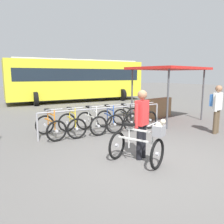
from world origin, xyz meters
TOP-DOWN VIEW (x-y plane):
  - ground_plane at (0.00, 0.00)m, footprint 80.00×80.00m
  - bike_rack_rail at (0.60, 2.85)m, footprint 4.59×0.46m
  - racked_bike_orange at (-1.23, 3.19)m, footprint 0.71×1.14m
  - racked_bike_yellow at (-0.54, 3.13)m, footprint 0.76×1.14m
  - racked_bike_white at (0.16, 3.07)m, footprint 0.66×1.10m
  - racked_bike_blue at (0.86, 3.01)m, footprint 0.85×1.21m
  - racked_bike_black at (1.56, 2.94)m, footprint 0.88×1.21m
  - racked_bike_red at (2.25, 2.88)m, footprint 0.70×1.12m
  - featured_bicycle at (-0.25, -0.02)m, footprint 1.01×1.26m
  - person_with_featured_bike at (0.01, 0.27)m, footprint 0.50×0.31m
  - pedestrian_with_backpack at (3.67, 0.65)m, footprint 0.52×0.39m
  - bus_distant at (3.72, 11.98)m, footprint 10.20×4.05m
  - market_stall at (3.87, 3.40)m, footprint 3.38×2.69m

SIDE VIEW (x-z plane):
  - ground_plane at x=0.00m, z-range 0.00..0.00m
  - racked_bike_yellow at x=-0.54m, z-range -0.12..0.85m
  - racked_bike_blue at x=0.86m, z-range -0.12..0.86m
  - racked_bike_black at x=1.56m, z-range -0.12..0.85m
  - racked_bike_orange at x=-1.23m, z-range -0.12..0.86m
  - racked_bike_white at x=0.16m, z-range -0.12..0.86m
  - racked_bike_red at x=2.25m, z-range -0.12..0.85m
  - featured_bicycle at x=-0.25m, z-range -0.06..1.03m
  - bike_rack_rail at x=0.60m, z-range 0.26..1.14m
  - person_with_featured_bike at x=0.01m, z-range 0.09..1.73m
  - pedestrian_with_backpack at x=3.67m, z-range 0.12..1.76m
  - market_stall at x=3.87m, z-range 0.24..2.54m
  - bus_distant at x=3.72m, z-range 0.20..3.28m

